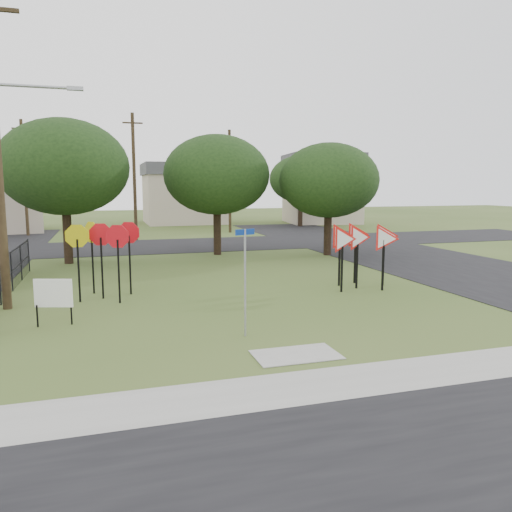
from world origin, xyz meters
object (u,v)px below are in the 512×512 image
(street_name_sign, at_px, (245,275))
(stop_sign_cluster, at_px, (104,243))
(info_board, at_px, (53,295))
(yield_sign_cluster, at_px, (361,240))

(street_name_sign, relative_size, stop_sign_cluster, 1.06)
(street_name_sign, distance_m, info_board, 5.58)
(street_name_sign, distance_m, stop_sign_cluster, 6.77)
(street_name_sign, distance_m, yield_sign_cluster, 7.72)
(street_name_sign, bearing_deg, info_board, 152.78)
(street_name_sign, xyz_separation_m, yield_sign_cluster, (6.01, 4.83, 0.22))
(street_name_sign, height_order, info_board, street_name_sign)
(street_name_sign, height_order, stop_sign_cluster, street_name_sign)
(yield_sign_cluster, bearing_deg, info_board, -168.12)
(stop_sign_cluster, distance_m, info_board, 3.70)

